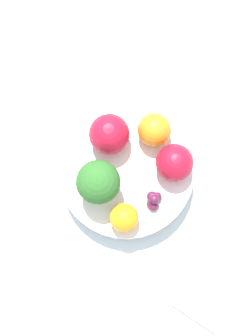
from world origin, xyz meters
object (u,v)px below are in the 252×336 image
Objects in this scene: broccoli at (97,181)px; napkin at (232,293)px; apple_red at (174,163)px; apple_green at (109,134)px; grape_cluster at (154,200)px; orange_back at (154,130)px; orange_front at (124,218)px; bowl at (126,172)px.

broccoli is 0.27m from napkin.
apple_red is 0.33× the size of napkin.
grape_cluster is at bearing 89.16° from apple_green.
orange_back is at bearing -95.88° from apple_red.
apple_red is 1.32× the size of orange_front.
broccoli is 1.88× the size of orange_front.
broccoli reaches higher than apple_green.
bowl is at bearing -84.50° from napkin.
apple_green is 0.36× the size of napkin.
broccoli reaches higher than orange_front.
broccoli is at bearing -73.79° from napkin.
napkin is (0.04, 0.20, -0.07)m from apple_red.
bowl is 2.62× the size of broccoli.
orange_back reaches higher than bowl.
apple_red is 0.92× the size of apple_green.
grape_cluster is at bearing -84.32° from napkin.
orange_back reaches higher than orange_front.
orange_front is (0.10, 0.02, -0.01)m from apple_red.
orange_front is 0.20m from napkin.
napkin is at bearing 95.50° from bowl.
orange_back is (-0.01, -0.06, -0.00)m from apple_red.
grape_cluster is at bearing 25.00° from apple_red.
broccoli is 0.11m from apple_red.
orange_back is at bearing 151.32° from apple_green.
orange_back is at bearing -126.02° from grape_cluster.
apple_green reaches higher than orange_front.
apple_red is at bearing 120.44° from apple_green.
apple_red reaches higher than orange_back.
napkin is (-0.02, 0.18, -0.05)m from grape_cluster.
grape_cluster is (0.06, 0.08, -0.02)m from orange_back.
grape_cluster is 0.16× the size of napkin.
bowl is 1.22× the size of napkin.
orange_front is at bearing 52.25° from bowl.
apple_red is 1.10× the size of orange_back.
bowl is 7.43× the size of grape_cluster.
napkin is at bearing 106.21° from broccoli.
orange_front is 0.25× the size of napkin.
apple_red is 0.22m from napkin.
apple_red reaches higher than napkin.
apple_green is at bearing -28.68° from orange_back.
orange_front reaches higher than grape_cluster.
apple_green is 1.20× the size of orange_back.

